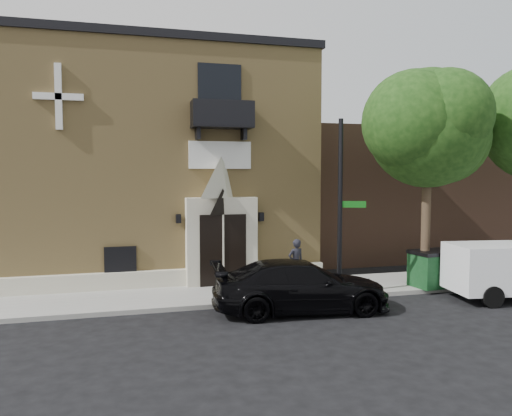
{
  "coord_description": "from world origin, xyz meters",
  "views": [
    {
      "loc": [
        -4.51,
        -15.13,
        4.24
      ],
      "look_at": [
        0.11,
        2.0,
        3.0
      ],
      "focal_mm": 35.0,
      "sensor_mm": 36.0,
      "label": 1
    }
  ],
  "objects": [
    {
      "name": "ground",
      "position": [
        0.0,
        0.0,
        0.0
      ],
      "size": [
        120.0,
        120.0,
        0.0
      ],
      "primitive_type": "plane",
      "color": "black",
      "rests_on": "ground"
    },
    {
      "name": "sidewalk",
      "position": [
        1.0,
        1.5,
        0.07
      ],
      "size": [
        42.0,
        3.0,
        0.15
      ],
      "primitive_type": "cube",
      "color": "gray",
      "rests_on": "ground"
    },
    {
      "name": "church",
      "position": [
        -2.99,
        7.95,
        4.63
      ],
      "size": [
        12.2,
        11.01,
        9.3
      ],
      "color": "tan",
      "rests_on": "ground"
    },
    {
      "name": "neighbour_building",
      "position": [
        12.0,
        9.0,
        3.2
      ],
      "size": [
        18.0,
        8.0,
        6.4
      ],
      "primitive_type": "cube",
      "color": "brown",
      "rests_on": "ground"
    },
    {
      "name": "street_tree_left",
      "position": [
        6.03,
        0.35,
        5.87
      ],
      "size": [
        4.97,
        4.38,
        7.77
      ],
      "color": "#38281C",
      "rests_on": "sidewalk"
    },
    {
      "name": "black_sedan",
      "position": [
        0.73,
        -0.97,
        0.79
      ],
      "size": [
        5.61,
        2.67,
        1.58
      ],
      "primitive_type": "imported",
      "rotation": [
        0.0,
        0.0,
        1.48
      ],
      "color": "black",
      "rests_on": "ground"
    },
    {
      "name": "street_sign",
      "position": [
        2.59,
        0.26,
        3.12
      ],
      "size": [
        0.88,
        1.14,
        5.9
      ],
      "rotation": [
        0.0,
        0.0,
        -0.38
      ],
      "color": "black",
      "rests_on": "sidewalk"
    },
    {
      "name": "fire_hydrant",
      "position": [
        5.81,
        0.53,
        0.52
      ],
      "size": [
        0.43,
        0.35,
        0.76
      ],
      "color": "#A01102",
      "rests_on": "sidewalk"
    },
    {
      "name": "dumpster",
      "position": [
        6.54,
        0.41,
        0.81
      ],
      "size": [
        2.13,
        1.39,
        1.31
      ],
      "rotation": [
        0.0,
        0.0,
        0.13
      ],
      "color": "#0F3918",
      "rests_on": "sidewalk"
    },
    {
      "name": "planter",
      "position": [
        -0.77,
        2.71,
        0.51
      ],
      "size": [
        0.66,
        0.57,
        0.73
      ],
      "primitive_type": "imported",
      "rotation": [
        0.0,
        0.0,
        0.0
      ],
      "color": "#475B26",
      "rests_on": "sidewalk"
    },
    {
      "name": "pedestrian_near",
      "position": [
        1.54,
        1.75,
        1.01
      ],
      "size": [
        0.7,
        0.55,
        1.71
      ],
      "primitive_type": "imported",
      "rotation": [
        0.0,
        0.0,
        3.39
      ],
      "color": "black",
      "rests_on": "sidewalk"
    }
  ]
}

